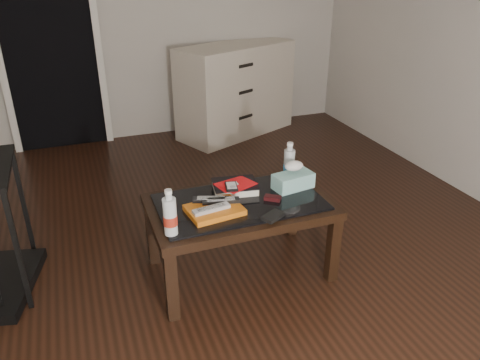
{
  "coord_description": "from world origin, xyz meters",
  "views": [
    {
      "loc": [
        -0.28,
        -2.14,
        1.69
      ],
      "look_at": [
        0.53,
        0.07,
        0.55
      ],
      "focal_mm": 35.0,
      "sensor_mm": 36.0,
      "label": 1
    }
  ],
  "objects_px": {
    "coffee_table": "(240,211)",
    "dresser": "(236,90)",
    "textbook": "(235,187)",
    "water_bottle_left": "(170,212)",
    "tissue_box": "(293,181)",
    "water_bottle_right": "(289,161)"
  },
  "relations": [
    {
      "from": "dresser",
      "to": "water_bottle_left",
      "type": "bearing_deg",
      "value": -140.27
    },
    {
      "from": "water_bottle_left",
      "to": "textbook",
      "type": "bearing_deg",
      "value": 36.12
    },
    {
      "from": "coffee_table",
      "to": "dresser",
      "type": "xyz_separation_m",
      "value": [
        0.78,
        2.24,
        0.05
      ]
    },
    {
      "from": "dresser",
      "to": "tissue_box",
      "type": "height_order",
      "value": "dresser"
    },
    {
      "from": "dresser",
      "to": "textbook",
      "type": "xyz_separation_m",
      "value": [
        -0.77,
        -2.11,
        0.03
      ]
    },
    {
      "from": "water_bottle_left",
      "to": "water_bottle_right",
      "type": "height_order",
      "value": "same"
    },
    {
      "from": "water_bottle_left",
      "to": "tissue_box",
      "type": "distance_m",
      "value": 0.81
    },
    {
      "from": "water_bottle_left",
      "to": "water_bottle_right",
      "type": "distance_m",
      "value": 0.87
    },
    {
      "from": "water_bottle_right",
      "to": "tissue_box",
      "type": "bearing_deg",
      "value": -102.7
    },
    {
      "from": "coffee_table",
      "to": "textbook",
      "type": "relative_size",
      "value": 4.0
    },
    {
      "from": "coffee_table",
      "to": "water_bottle_left",
      "type": "bearing_deg",
      "value": -155.59
    },
    {
      "from": "textbook",
      "to": "water_bottle_right",
      "type": "distance_m",
      "value": 0.37
    },
    {
      "from": "coffee_table",
      "to": "textbook",
      "type": "height_order",
      "value": "textbook"
    },
    {
      "from": "water_bottle_right",
      "to": "water_bottle_left",
      "type": "bearing_deg",
      "value": -156.29
    },
    {
      "from": "textbook",
      "to": "dresser",
      "type": "bearing_deg",
      "value": 79.43
    },
    {
      "from": "textbook",
      "to": "water_bottle_left",
      "type": "bearing_deg",
      "value": -134.52
    },
    {
      "from": "dresser",
      "to": "tissue_box",
      "type": "bearing_deg",
      "value": -125.13
    },
    {
      "from": "textbook",
      "to": "coffee_table",
      "type": "bearing_deg",
      "value": -88.67
    },
    {
      "from": "textbook",
      "to": "tissue_box",
      "type": "bearing_deg",
      "value": -5.39
    },
    {
      "from": "coffee_table",
      "to": "tissue_box",
      "type": "height_order",
      "value": "tissue_box"
    },
    {
      "from": "coffee_table",
      "to": "textbook",
      "type": "distance_m",
      "value": 0.16
    },
    {
      "from": "dresser",
      "to": "water_bottle_right",
      "type": "bearing_deg",
      "value": -125.05
    }
  ]
}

